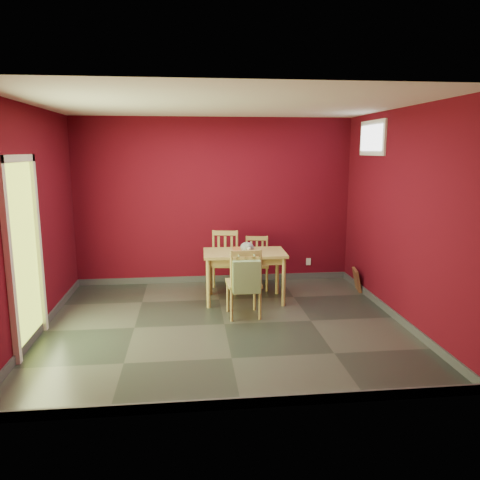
{
  "coord_description": "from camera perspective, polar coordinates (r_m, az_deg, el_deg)",
  "views": [
    {
      "loc": [
        -0.42,
        -5.63,
        2.17
      ],
      "look_at": [
        0.25,
        0.45,
        1.0
      ],
      "focal_mm": 35.0,
      "sensor_mm": 36.0,
      "label": 1
    }
  ],
  "objects": [
    {
      "name": "chair_near",
      "position": [
        6.15,
        0.5,
        -5.13
      ],
      "size": [
        0.46,
        0.46,
        0.93
      ],
      "color": "tan",
      "rests_on": "ground"
    },
    {
      "name": "table_runner",
      "position": [
        6.65,
        0.66,
        -2.06
      ],
      "size": [
        0.33,
        0.67,
        0.33
      ],
      "color": "#B1612D",
      "rests_on": "dining_table"
    },
    {
      "name": "dining_table",
      "position": [
        6.77,
        0.55,
        -2.19
      ],
      "size": [
        1.2,
        0.72,
        0.74
      ],
      "color": "tan",
      "rests_on": "ground"
    },
    {
      "name": "cat",
      "position": [
        6.68,
        0.87,
        -0.67
      ],
      "size": [
        0.29,
        0.44,
        0.2
      ],
      "primitive_type": null,
      "rotation": [
        0.0,
        0.0,
        -0.22
      ],
      "color": "slate",
      "rests_on": "table_runner"
    },
    {
      "name": "ground",
      "position": [
        6.05,
        -1.92,
        -10.21
      ],
      "size": [
        4.5,
        4.5,
        0.0
      ],
      "primitive_type": "plane",
      "color": "#2D342D",
      "rests_on": "ground"
    },
    {
      "name": "picture_frame",
      "position": [
        7.61,
        14.04,
        -4.72
      ],
      "size": [
        0.17,
        0.35,
        0.34
      ],
      "color": "brown",
      "rests_on": "ground"
    },
    {
      "name": "tote_bag",
      "position": [
        5.91,
        0.82,
        -4.51
      ],
      "size": [
        0.35,
        0.2,
        0.49
      ],
      "color": "#74925D",
      "rests_on": "chair_near"
    },
    {
      "name": "doorway",
      "position": [
        5.63,
        -24.91,
        -0.9
      ],
      "size": [
        0.06,
        1.01,
        2.13
      ],
      "color": "#B7D838",
      "rests_on": "ground"
    },
    {
      "name": "outlet_plate",
      "position": [
        8.1,
        8.35,
        -2.63
      ],
      "size": [
        0.08,
        0.02,
        0.12
      ],
      "primitive_type": "cube",
      "color": "silver",
      "rests_on": "room_shell"
    },
    {
      "name": "chair_far_right",
      "position": [
        7.47,
        2.04,
        -2.72
      ],
      "size": [
        0.44,
        0.44,
        0.82
      ],
      "color": "tan",
      "rests_on": "ground"
    },
    {
      "name": "chair_far_left",
      "position": [
        7.32,
        -1.91,
        -2.54
      ],
      "size": [
        0.5,
        0.5,
        0.93
      ],
      "color": "tan",
      "rests_on": "ground"
    },
    {
      "name": "window",
      "position": [
        7.14,
        15.82,
        11.89
      ],
      "size": [
        0.05,
        0.9,
        0.5
      ],
      "color": "white",
      "rests_on": "room_shell"
    },
    {
      "name": "room_shell",
      "position": [
        6.03,
        -1.92,
        -9.77
      ],
      "size": [
        4.5,
        4.5,
        4.5
      ],
      "color": "#520814",
      "rests_on": "ground"
    }
  ]
}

